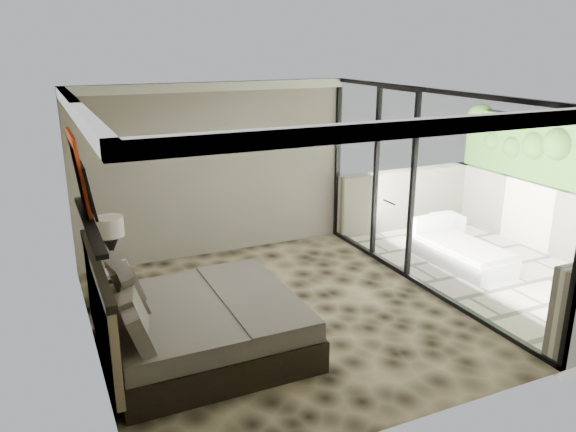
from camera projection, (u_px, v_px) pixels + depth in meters
name	position (u px, v px, depth m)	size (l,w,h in m)	color
floor	(278.00, 314.00, 7.29)	(5.00, 5.00, 0.00)	black
ceiling	(277.00, 96.00, 6.47)	(4.50, 5.00, 0.02)	silver
back_wall	(215.00, 171.00, 9.04)	(4.50, 0.02, 2.80)	gray
left_wall	(85.00, 236.00, 5.98)	(0.02, 5.00, 2.80)	gray
glass_wall	(426.00, 191.00, 7.78)	(0.08, 5.00, 2.80)	white
terrace_slab	(496.00, 271.00, 8.81)	(3.00, 5.00, 0.12)	beige
parapet_far	(563.00, 223.00, 9.16)	(0.30, 5.00, 1.10)	beige
foliage_hedge	(573.00, 157.00, 8.84)	(0.36, 4.60, 1.10)	#426E22
picture_ledge	(89.00, 224.00, 6.07)	(0.12, 2.20, 0.05)	black
bed	(195.00, 324.00, 6.29)	(2.19, 2.12, 1.21)	black
nightstand	(111.00, 286.00, 7.50)	(0.51, 0.51, 0.51)	black
table_lamp	(110.00, 235.00, 7.36)	(0.37, 0.37, 0.68)	black
abstract_canvas	(78.00, 172.00, 6.36)	(0.04, 0.90, 0.90)	#AC110E
framed_print	(88.00, 190.00, 6.14)	(0.03, 0.50, 0.60)	black
ottoman	(447.00, 227.00, 10.00)	(0.46, 0.46, 0.46)	white
lounger	(460.00, 252.00, 8.89)	(0.85, 1.63, 0.63)	silver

